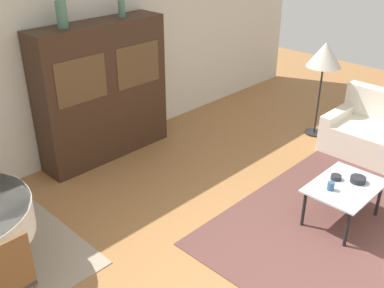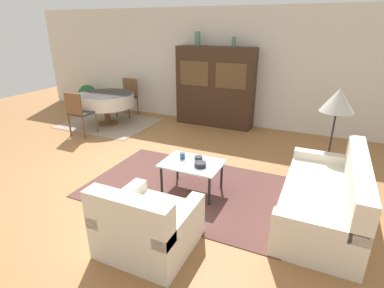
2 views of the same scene
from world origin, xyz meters
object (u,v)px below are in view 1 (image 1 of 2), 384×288
at_px(cup, 331,186).
at_px(bowl, 358,180).
at_px(display_cabinet, 103,92).
at_px(vase_short, 122,9).
at_px(floor_lamp, 325,57).
at_px(bowl_small, 336,177).
at_px(dining_chair_near, 1,281).
at_px(vase_tall, 62,14).
at_px(coffee_table, 345,189).

distance_m(cup, bowl, 0.37).
distance_m(display_cabinet, vase_short, 1.11).
bearing_deg(cup, vase_short, 94.41).
distance_m(floor_lamp, bowl_small, 2.25).
relative_size(cup, vase_short, 0.43).
height_order(display_cabinet, dining_chair_near, display_cabinet).
distance_m(display_cabinet, bowl_small, 3.16).
distance_m(bowl, vase_tall, 3.83).
bearing_deg(vase_short, dining_chair_near, -144.89).
xyz_separation_m(cup, bowl, (0.34, -0.14, -0.01)).
bearing_deg(coffee_table, display_cabinet, 104.87).
distance_m(vase_tall, vase_short, 0.87).
xyz_separation_m(bowl, bowl_small, (-0.11, 0.20, -0.01)).
height_order(display_cabinet, bowl, display_cabinet).
bearing_deg(coffee_table, vase_tall, 112.43).
xyz_separation_m(display_cabinet, bowl, (0.99, -3.20, -0.44)).
distance_m(display_cabinet, cup, 3.16).
xyz_separation_m(display_cabinet, vase_tall, (-0.46, 0.00, 1.08)).
distance_m(display_cabinet, dining_chair_near, 3.14).
bearing_deg(coffee_table, floor_lamp, 37.47).
relative_size(coffee_table, bowl_small, 7.58).
bearing_deg(vase_short, bowl_small, -81.12).
relative_size(display_cabinet, dining_chair_near, 1.92).
relative_size(floor_lamp, vase_tall, 4.60).
distance_m(coffee_table, dining_chair_near, 3.45).
height_order(dining_chair_near, cup, dining_chair_near).
height_order(floor_lamp, vase_short, vase_short).
bearing_deg(cup, bowl_small, 14.92).
relative_size(display_cabinet, bowl_small, 16.29).
distance_m(coffee_table, bowl, 0.19).
bearing_deg(vase_tall, bowl_small, -65.97).
bearing_deg(vase_tall, bowl, -65.62).
distance_m(display_cabinet, bowl, 3.38).
height_order(display_cabinet, floor_lamp, display_cabinet).
bearing_deg(dining_chair_near, display_cabinet, 39.40).
xyz_separation_m(bowl_small, vase_tall, (-1.34, 3.00, 1.52)).
bearing_deg(dining_chair_near, bowl, -19.81).
xyz_separation_m(display_cabinet, floor_lamp, (2.61, -1.77, 0.30)).
distance_m(dining_chair_near, floor_lamp, 5.07).
bearing_deg(dining_chair_near, cup, -19.61).
relative_size(coffee_table, display_cabinet, 0.47).
xyz_separation_m(dining_chair_near, vase_tall, (1.94, 1.98, 1.44)).
xyz_separation_m(display_cabinet, vase_short, (0.41, 0.00, 1.03)).
bearing_deg(display_cabinet, floor_lamp, -34.13).
height_order(bowl, bowl_small, bowl).
xyz_separation_m(floor_lamp, bowl_small, (-1.74, -1.23, -0.74)).
bearing_deg(floor_lamp, dining_chair_near, -177.66).
xyz_separation_m(coffee_table, floor_lamp, (1.78, 1.37, 0.81)).
distance_m(dining_chair_near, bowl, 3.61).
distance_m(dining_chair_near, vase_short, 3.71).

